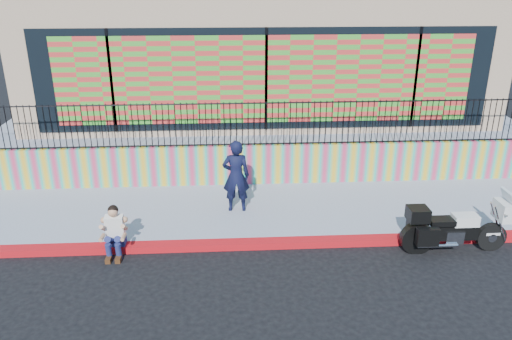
{
  "coord_description": "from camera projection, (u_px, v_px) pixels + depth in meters",
  "views": [
    {
      "loc": [
        -1.09,
        -9.51,
        5.54
      ],
      "look_at": [
        -0.45,
        1.2,
        1.33
      ],
      "focal_mm": 35.0,
      "sensor_mm": 36.0,
      "label": 1
    }
  ],
  "objects": [
    {
      "name": "seated_man",
      "position": [
        114.0,
        236.0,
        10.43
      ],
      "size": [
        0.54,
        0.71,
        1.06
      ],
      "color": "navy",
      "rests_on": "ground"
    },
    {
      "name": "police_motorcycle",
      "position": [
        454.0,
        227.0,
        10.53
      ],
      "size": [
        2.25,
        0.74,
        1.4
      ],
      "color": "black",
      "rests_on": "ground"
    },
    {
      "name": "storefront_building",
      "position": [
        257.0,
        46.0,
        17.3
      ],
      "size": [
        14.0,
        8.06,
        4.0
      ],
      "color": "tan",
      "rests_on": "elevated_platform"
    },
    {
      "name": "metal_fence",
      "position": [
        268.0,
        124.0,
        13.27
      ],
      "size": [
        15.8,
        0.04,
        1.2
      ],
      "primitive_type": null,
      "color": "black",
      "rests_on": "mural_wall"
    },
    {
      "name": "police_officer",
      "position": [
        236.0,
        176.0,
        11.95
      ],
      "size": [
        0.65,
        0.43,
        1.79
      ],
      "primitive_type": "imported",
      "rotation": [
        0.0,
        0.0,
        3.14
      ],
      "color": "black",
      "rests_on": "sidewalk"
    },
    {
      "name": "red_curb",
      "position": [
        280.0,
        243.0,
        10.9
      ],
      "size": [
        16.0,
        0.3,
        0.15
      ],
      "primitive_type": "cube",
      "color": "#B90D0D",
      "rests_on": "ground"
    },
    {
      "name": "sidewalk",
      "position": [
        273.0,
        210.0,
        12.43
      ],
      "size": [
        16.0,
        3.0,
        0.15
      ],
      "primitive_type": "cube",
      "color": "gray",
      "rests_on": "ground"
    },
    {
      "name": "mural_wall",
      "position": [
        268.0,
        164.0,
        13.69
      ],
      "size": [
        16.0,
        0.2,
        1.1
      ],
      "primitive_type": "cube",
      "color": "#D73864",
      "rests_on": "sidewalk"
    },
    {
      "name": "elevated_platform",
      "position": [
        257.0,
        117.0,
        18.46
      ],
      "size": [
        16.0,
        10.0,
        1.25
      ],
      "primitive_type": "cube",
      "color": "gray",
      "rests_on": "ground"
    },
    {
      "name": "ground",
      "position": [
        280.0,
        246.0,
        10.92
      ],
      "size": [
        90.0,
        90.0,
        0.0
      ],
      "primitive_type": "plane",
      "color": "black",
      "rests_on": "ground"
    }
  ]
}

